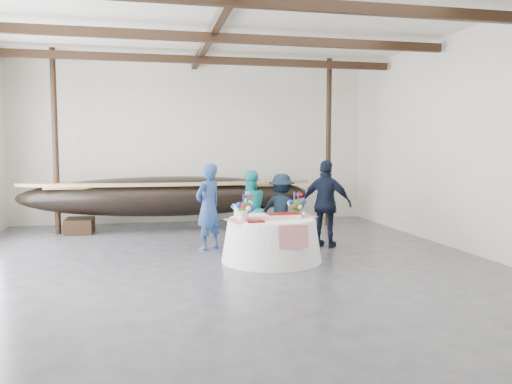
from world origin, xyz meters
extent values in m
cube|color=#3D3D42|center=(0.00, 0.00, 0.00)|extent=(10.00, 12.00, 0.01)
cube|color=silver|center=(0.00, 6.00, 2.25)|extent=(10.00, 0.02, 4.50)
cube|color=silver|center=(0.00, -6.00, 2.25)|extent=(10.00, 0.02, 4.50)
cube|color=silver|center=(5.00, 0.00, 2.25)|extent=(0.02, 12.00, 4.50)
cube|color=white|center=(0.00, 0.00, 4.50)|extent=(10.00, 12.00, 0.01)
cube|color=black|center=(0.00, -1.00, 4.25)|extent=(9.80, 0.12, 0.18)
cube|color=black|center=(0.00, 1.50, 4.25)|extent=(9.80, 0.12, 0.18)
cube|color=black|center=(0.00, 4.00, 4.25)|extent=(9.80, 0.12, 0.18)
cube|color=black|center=(0.00, 0.00, 4.38)|extent=(0.15, 11.76, 0.15)
cylinder|color=black|center=(-3.50, 4.51, 2.25)|extent=(0.14, 0.14, 4.50)
cylinder|color=black|center=(3.50, 4.51, 2.25)|extent=(0.14, 0.14, 4.50)
cube|color=black|center=(-3.00, 4.51, 0.19)|extent=(0.65, 0.83, 0.37)
cube|color=black|center=(1.45, 4.51, 0.19)|extent=(0.65, 0.83, 0.37)
ellipsoid|color=black|center=(-0.77, 4.51, 0.88)|extent=(7.41, 1.48, 1.02)
cube|color=#9E7A4C|center=(-0.77, 4.51, 1.16)|extent=(5.93, 0.97, 0.06)
cone|color=white|center=(0.94, 0.55, 0.39)|extent=(1.87, 1.87, 0.77)
cylinder|color=white|center=(0.94, 0.55, 0.78)|extent=(1.59, 1.59, 0.04)
cube|color=red|center=(0.94, 0.55, 0.81)|extent=(1.81, 0.99, 0.01)
cube|color=white|center=(1.16, 0.57, 0.84)|extent=(0.60, 0.40, 0.07)
cylinder|color=white|center=(0.36, 0.40, 0.89)|extent=(0.18, 0.18, 0.17)
cylinder|color=white|center=(0.38, 0.87, 0.91)|extent=(0.18, 0.18, 0.21)
cube|color=maroon|center=(0.54, 0.13, 0.82)|extent=(0.30, 0.24, 0.03)
cone|color=silver|center=(1.54, 0.43, 0.86)|extent=(0.09, 0.09, 0.12)
imported|color=navy|center=(-0.09, 1.84, 0.90)|extent=(0.78, 0.75, 1.80)
imported|color=#22AFAC|center=(0.77, 1.80, 0.82)|extent=(0.88, 0.73, 1.64)
imported|color=black|center=(1.48, 1.84, 0.78)|extent=(1.16, 1.03, 1.56)
imported|color=black|center=(2.38, 1.56, 0.93)|extent=(1.14, 1.02, 1.85)
camera|label=1|loc=(-1.25, -8.39, 2.10)|focal=35.00mm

